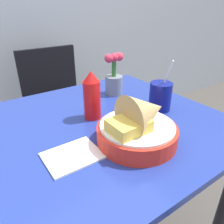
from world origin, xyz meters
TOP-DOWN VIEW (x-y plane):
  - dining_table at (0.00, 0.00)m, footprint 0.91×0.84m
  - chair_far_window at (0.10, 0.77)m, footprint 0.40×0.40m
  - food_basket at (0.03, -0.18)m, footprint 0.26×0.26m
  - ketchup_bottle at (-0.01, 0.05)m, footprint 0.06×0.06m
  - drink_cup at (0.26, -0.05)m, footprint 0.09×0.09m
  - flower_vase at (0.20, 0.21)m, footprint 0.10×0.08m
  - napkin at (-0.18, -0.13)m, footprint 0.16×0.13m

SIDE VIEW (x-z plane):
  - chair_far_window at x=0.10m, z-range 0.08..0.96m
  - dining_table at x=0.00m, z-range 0.25..1.00m
  - napkin at x=-0.18m, z-range 0.74..0.75m
  - drink_cup at x=0.26m, z-range 0.69..0.90m
  - food_basket at x=0.03m, z-range 0.72..0.89m
  - flower_vase at x=0.20m, z-range 0.72..0.92m
  - ketchup_bottle at x=-0.01m, z-range 0.74..0.93m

